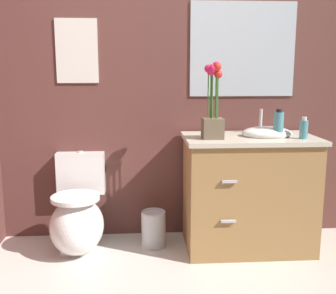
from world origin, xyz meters
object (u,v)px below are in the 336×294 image
object	(u,v)px
flower_vase	(213,110)
toilet	(78,218)
wall_mirror	(243,49)
vanity_cabinet	(248,191)
soap_bottle	(278,125)
wall_poster	(77,51)
lotion_bottle	(304,129)
trash_bin	(154,229)

from	to	relation	value
flower_vase	toilet	bearing A→B (deg)	174.08
flower_vase	wall_mirror	world-z (taller)	wall_mirror
toilet	wall_mirror	bearing A→B (deg)	12.18
vanity_cabinet	wall_mirror	bearing A→B (deg)	90.55
toilet	wall_mirror	distance (m)	1.75
vanity_cabinet	wall_mirror	size ratio (longest dim) A/B	1.27
wall_mirror	toilet	bearing A→B (deg)	-167.82
vanity_cabinet	soap_bottle	world-z (taller)	soap_bottle
wall_poster	vanity_cabinet	bearing A→B (deg)	-13.32
lotion_bottle	wall_mirror	world-z (taller)	wall_mirror
lotion_bottle	wall_mirror	xyz separation A→B (m)	(-0.33, 0.42, 0.55)
flower_vase	soap_bottle	size ratio (longest dim) A/B	2.58
flower_vase	wall_mirror	bearing A→B (deg)	52.26
toilet	vanity_cabinet	bearing A→B (deg)	-1.22
wall_mirror	wall_poster	bearing A→B (deg)	180.00
flower_vase	soap_bottle	distance (m)	0.47
toilet	wall_poster	xyz separation A→B (m)	(0.00, 0.27, 1.19)
vanity_cabinet	wall_poster	xyz separation A→B (m)	(-1.24, 0.29, 1.01)
flower_vase	trash_bin	bearing A→B (deg)	163.33
vanity_cabinet	wall_poster	size ratio (longest dim) A/B	2.17
toilet	vanity_cabinet	size ratio (longest dim) A/B	0.68
toilet	trash_bin	world-z (taller)	toilet
soap_bottle	trash_bin	xyz separation A→B (m)	(-0.87, 0.12, -0.79)
toilet	soap_bottle	world-z (taller)	soap_bottle
soap_bottle	lotion_bottle	world-z (taller)	soap_bottle
lotion_bottle	trash_bin	distance (m)	1.29
trash_bin	wall_poster	bearing A→B (deg)	155.95
wall_poster	wall_mirror	size ratio (longest dim) A/B	0.58
toilet	lotion_bottle	world-z (taller)	lotion_bottle
lotion_bottle	toilet	bearing A→B (deg)	174.30
lotion_bottle	trash_bin	bearing A→B (deg)	170.06
flower_vase	wall_mirror	distance (m)	0.63
lotion_bottle	wall_mirror	distance (m)	0.77
vanity_cabinet	trash_bin	distance (m)	0.75
flower_vase	wall_poster	bearing A→B (deg)	159.00
toilet	vanity_cabinet	world-z (taller)	vanity_cabinet
vanity_cabinet	wall_poster	bearing A→B (deg)	166.68
wall_poster	wall_mirror	world-z (taller)	wall_mirror
soap_bottle	vanity_cabinet	bearing A→B (deg)	156.31
toilet	trash_bin	bearing A→B (deg)	2.36
vanity_cabinet	soap_bottle	size ratio (longest dim) A/B	5.02
toilet	wall_poster	size ratio (longest dim) A/B	1.48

